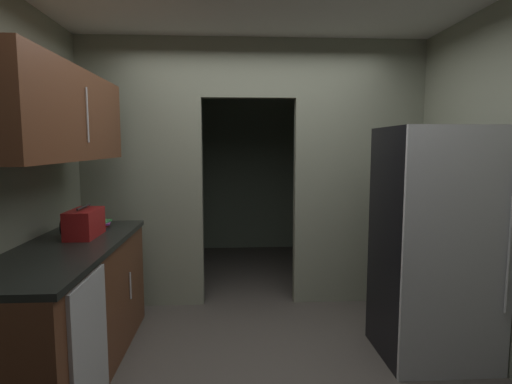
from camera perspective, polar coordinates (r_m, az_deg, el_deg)
The scene contains 9 objects.
ground at distance 3.09m, azimuth 1.35°, elevation -24.73°, with size 20.00×20.00×0.00m, color #47423D.
kitchen_partition at distance 4.12m, azimuth -0.07°, elevation 3.52°, with size 3.37×0.12×2.63m.
adjoining_room_shell at distance 5.76m, azimuth -1.16°, elevation 3.57°, with size 3.37×2.37×2.63m.
refrigerator at distance 3.38m, azimuth 23.47°, elevation -6.64°, with size 0.77×0.72×1.74m.
lower_cabinet_run at distance 3.26m, azimuth -24.39°, elevation -14.62°, with size 0.65×1.90×0.92m.
dishwasher at distance 2.71m, azimuth -21.98°, elevation -19.64°, with size 0.02×0.56×0.86m.
upper_cabinet_counterside at distance 3.06m, azimuth -25.56°, elevation 9.61°, with size 0.36×1.71×0.61m.
boombox at distance 3.36m, azimuth -22.71°, elevation -3.99°, with size 0.21×0.38×0.23m.
book_stack at distance 3.74m, azimuth -20.48°, elevation -4.07°, with size 0.15×0.17×0.05m.
Camera 1 is at (-0.22, -2.64, 1.60)m, focal length 28.90 mm.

